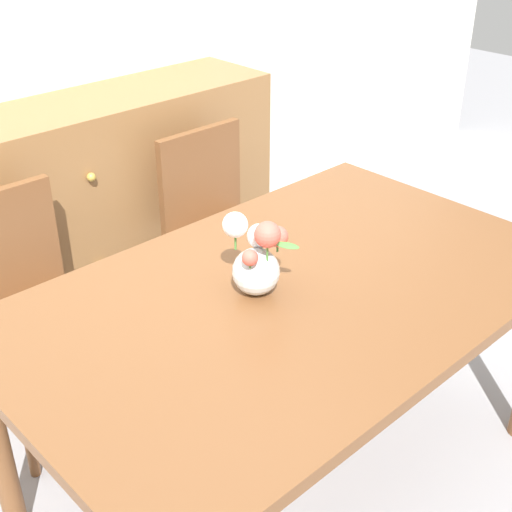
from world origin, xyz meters
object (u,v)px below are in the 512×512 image
chair_left (24,300)px  dresser (127,201)px  chair_right (218,220)px  flower_vase (256,257)px  dining_table (291,311)px

chair_left → dresser: 0.88m
chair_left → dresser: bearing=-148.1°
chair_left → chair_right: same height
dresser → flower_vase: size_ratio=5.81×
dining_table → chair_left: 0.99m
flower_vase → chair_right: bearing=56.3°
dresser → chair_right: bearing=-71.6°
chair_right → flower_vase: 1.04m
dining_table → flower_vase: (-0.09, 0.06, 0.20)m
chair_right → flower_vase: size_ratio=3.72×
dining_table → chair_left: size_ratio=1.92×
chair_right → dining_table: bearing=62.5°
chair_left → flower_vase: 0.96m
chair_right → flower_vase: bearing=56.3°
chair_left → dresser: (0.75, 0.46, -0.02)m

